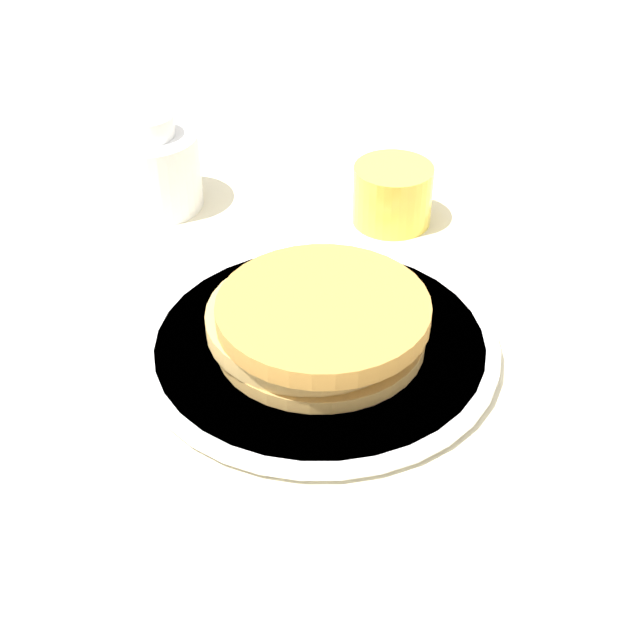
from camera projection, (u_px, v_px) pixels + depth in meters
ground_plane at (305, 363)px, 0.73m from camera, size 4.00×4.00×0.00m
plate at (320, 345)px, 0.73m from camera, size 0.29×0.29×0.01m
pancake_stack at (319, 321)px, 0.72m from camera, size 0.18×0.18×0.04m
juice_glass at (393, 195)px, 0.88m from camera, size 0.08×0.08×0.06m
cream_jug at (153, 167)px, 0.90m from camera, size 0.10×0.10×0.10m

